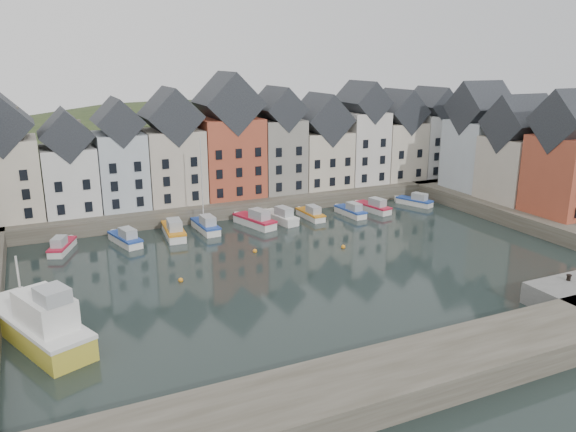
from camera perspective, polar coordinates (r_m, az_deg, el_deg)
ground at (r=59.68m, az=3.07°, el=-5.50°), size 260.00×260.00×0.00m
far_quay at (r=85.78m, az=-6.33°, el=1.80°), size 90.00×16.00×2.00m
right_quay at (r=84.46m, az=24.84°, el=0.17°), size 14.00×54.00×2.00m
near_wall at (r=37.72m, az=5.39°, el=-17.55°), size 50.00×6.00×2.00m
hillside at (r=115.28m, az=-10.22°, el=-4.52°), size 153.60×70.40×64.00m
far_terrace at (r=83.43m, az=-3.94°, el=6.98°), size 72.37×8.16×17.78m
right_terrace at (r=85.41m, az=22.45°, el=6.06°), size 8.30×24.25×16.36m
mooring_buoys at (r=62.55m, az=-2.47°, el=-4.32°), size 20.50×5.50×0.50m
boat_a at (r=69.89m, az=-22.01°, el=-2.89°), size 3.67×5.82×2.14m
boat_b at (r=70.09m, az=-16.16°, el=-2.23°), size 3.39×6.38×2.34m
boat_c at (r=71.48m, az=-11.52°, el=-1.48°), size 2.74×7.09×2.66m
boat_d at (r=73.05m, az=-8.34°, el=-0.95°), size 2.31×6.47×12.18m
boat_e at (r=74.55m, az=-3.31°, el=-0.46°), size 4.07×7.26×2.66m
boat_f at (r=76.27m, az=-0.75°, el=-0.10°), size 3.20×6.70×2.47m
boat_g at (r=78.03m, az=2.35°, el=0.19°), size 1.98×5.71×2.17m
boat_h at (r=79.96m, az=6.42°, el=0.50°), size 2.26×5.84×2.19m
boat_i at (r=82.39m, az=8.71°, el=0.90°), size 2.98×6.29×2.32m
boat_j at (r=87.22m, az=12.83°, el=1.49°), size 3.75×5.84×2.15m
large_vessel at (r=48.77m, az=-23.99°, el=-9.96°), size 8.33×13.55×6.86m
mooring_bollard at (r=57.60m, az=26.63°, el=-5.59°), size 0.48×0.48×0.56m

